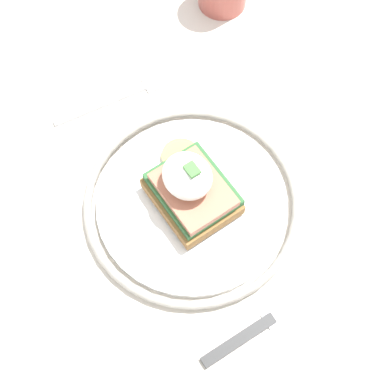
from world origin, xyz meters
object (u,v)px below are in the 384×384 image
object	(u,v)px
plate	(192,202)
sandwich	(191,188)
fork	(120,97)
knife	(265,323)

from	to	relation	value
plate	sandwich	world-z (taller)	sandwich
fork	plate	bearing A→B (deg)	-2.97
knife	sandwich	bearing A→B (deg)	174.86
sandwich	fork	distance (m)	0.18
plate	fork	xyz separation A→B (m)	(-0.17, 0.01, -0.01)
plate	fork	world-z (taller)	plate
fork	knife	xyz separation A→B (m)	(0.33, -0.02, 0.00)
plate	knife	distance (m)	0.15
sandwich	knife	bearing A→B (deg)	-5.14
knife	fork	bearing A→B (deg)	175.95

